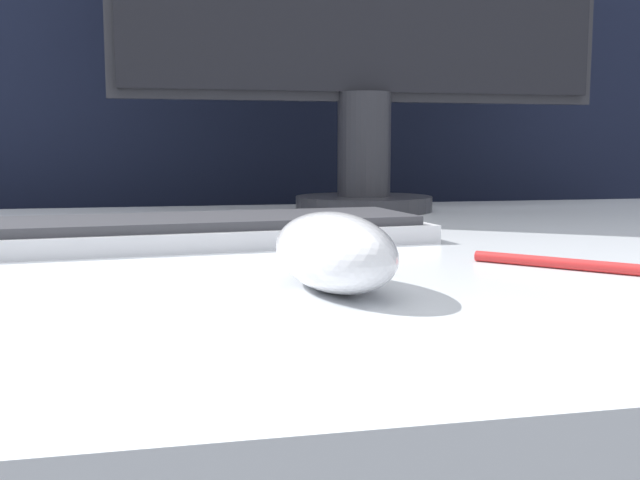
# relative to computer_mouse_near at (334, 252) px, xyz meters

# --- Properties ---
(partition_panel) EXTENTS (5.00, 0.03, 1.48)m
(partition_panel) POSITION_rel_computer_mouse_near_xyz_m (-0.01, 0.81, 0.00)
(partition_panel) COLOR black
(partition_panel) RESTS_ON ground_plane
(computer_mouse_near) EXTENTS (0.08, 0.13, 0.05)m
(computer_mouse_near) POSITION_rel_computer_mouse_near_xyz_m (0.00, 0.00, 0.00)
(computer_mouse_near) COLOR silver
(computer_mouse_near) RESTS_ON desk
(keyboard) EXTENTS (0.47, 0.17, 0.02)m
(keyboard) POSITION_rel_computer_mouse_near_xyz_m (-0.09, 0.24, -0.01)
(keyboard) COLOR silver
(keyboard) RESTS_ON desk
(pen) EXTENTS (0.11, 0.12, 0.01)m
(pen) POSITION_rel_computer_mouse_near_xyz_m (0.18, 0.03, -0.02)
(pen) COLOR red
(pen) RESTS_ON desk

